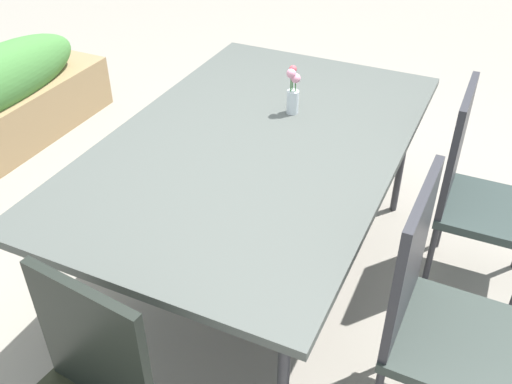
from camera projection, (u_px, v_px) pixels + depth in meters
ground_plane at (250, 285)px, 2.78m from camera, size 12.00×12.00×0.00m
dining_table at (256, 149)px, 2.39m from camera, size 1.86×1.16×0.78m
chair_near_right at (475, 187)px, 2.52m from camera, size 0.43×0.43×0.98m
chair_near_left at (439, 313)px, 1.90m from camera, size 0.47×0.47×1.01m
flower_vase at (293, 92)px, 2.50m from camera, size 0.06×0.06×0.22m
potted_plant at (273, 89)px, 3.94m from camera, size 0.26×0.26×0.50m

